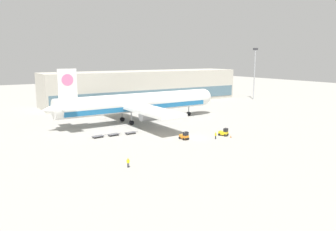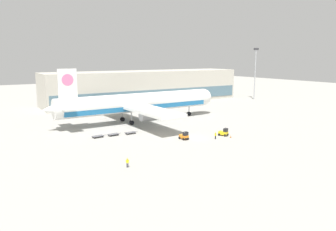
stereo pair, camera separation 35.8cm
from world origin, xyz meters
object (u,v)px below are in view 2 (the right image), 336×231
(baggage_dolly_second, at_px, (113,134))
(ground_crew_near, at_px, (127,162))
(baggage_dolly_lead, at_px, (98,136))
(light_mast, at_px, (255,70))
(baggage_tug_mid, at_px, (184,136))
(ground_crew_far, at_px, (216,135))
(traffic_cone_near, at_px, (231,136))
(baggage_dolly_third, at_px, (131,132))
(airplane_main, at_px, (136,103))
(baggage_tug_foreground, at_px, (224,132))

(baggage_dolly_second, xyz_separation_m, ground_crew_near, (-7.48, -24.61, 0.67))
(baggage_dolly_second, bearing_deg, baggage_dolly_lead, 172.04)
(light_mast, xyz_separation_m, baggage_tug_mid, (-73.08, -46.36, -13.13))
(ground_crew_far, xyz_separation_m, traffic_cone_near, (4.24, -0.88, -0.70))
(baggage_dolly_lead, relative_size, baggage_dolly_third, 1.00)
(traffic_cone_near, bearing_deg, ground_crew_near, -167.84)
(light_mast, height_order, baggage_dolly_second, light_mast)
(airplane_main, bearing_deg, baggage_dolly_third, -123.18)
(baggage_tug_mid, distance_m, baggage_dolly_lead, 21.87)
(ground_crew_far, bearing_deg, airplane_main, 10.29)
(traffic_cone_near, bearing_deg, baggage_dolly_second, 143.86)
(ground_crew_near, relative_size, traffic_cone_near, 2.60)
(baggage_tug_mid, height_order, ground_crew_near, baggage_tug_mid)
(baggage_dolly_second, relative_size, baggage_dolly_third, 1.00)
(baggage_tug_mid, relative_size, baggage_dolly_lead, 0.67)
(ground_crew_near, height_order, traffic_cone_near, ground_crew_near)
(airplane_main, distance_m, baggage_dolly_third, 17.43)
(baggage_tug_foreground, height_order, ground_crew_far, baggage_tug_foreground)
(baggage_dolly_lead, relative_size, baggage_dolly_second, 1.00)
(light_mast, distance_m, ground_crew_far, 84.24)
(baggage_tug_mid, xyz_separation_m, traffic_cone_near, (10.98, -4.78, -0.54))
(airplane_main, bearing_deg, traffic_cone_near, -71.83)
(baggage_dolly_third, relative_size, ground_crew_near, 2.10)
(baggage_tug_mid, bearing_deg, baggage_dolly_lead, -130.39)
(ground_crew_near, bearing_deg, baggage_dolly_second, -84.96)
(airplane_main, bearing_deg, ground_crew_near, -119.86)
(traffic_cone_near, bearing_deg, baggage_dolly_lead, 147.87)
(light_mast, bearing_deg, traffic_cone_near, -140.53)
(baggage_dolly_second, xyz_separation_m, baggage_dolly_third, (4.62, -0.58, 0.00))
(baggage_dolly_lead, xyz_separation_m, ground_crew_near, (-3.31, -24.74, 0.67))
(light_mast, bearing_deg, baggage_dolly_third, -157.45)
(traffic_cone_near, bearing_deg, baggage_dolly_third, 138.91)
(baggage_tug_foreground, bearing_deg, baggage_tug_mid, -126.68)
(airplane_main, height_order, baggage_dolly_third, airplane_main)
(ground_crew_near, bearing_deg, baggage_dolly_third, -94.78)
(baggage_dolly_lead, height_order, baggage_dolly_second, same)
(baggage_dolly_third, height_order, ground_crew_far, ground_crew_far)
(baggage_tug_mid, bearing_deg, airplane_main, 176.27)
(light_mast, relative_size, baggage_dolly_third, 6.46)
(baggage_dolly_lead, relative_size, ground_crew_near, 2.10)
(light_mast, relative_size, baggage_dolly_second, 6.46)
(airplane_main, xyz_separation_m, baggage_dolly_second, (-13.42, -13.44, -5.45))
(baggage_tug_foreground, relative_size, baggage_dolly_third, 0.74)
(baggage_dolly_lead, distance_m, baggage_dolly_third, 8.81)
(ground_crew_near, bearing_deg, baggage_dolly_lead, -75.69)
(baggage_dolly_lead, bearing_deg, ground_crew_near, -103.79)
(baggage_dolly_second, bearing_deg, light_mast, 14.96)
(baggage_tug_mid, xyz_separation_m, ground_crew_far, (6.74, -3.90, 0.16))
(baggage_tug_mid, xyz_separation_m, baggage_dolly_second, (-13.34, 12.98, -0.49))
(baggage_tug_foreground, distance_m, ground_crew_near, 33.13)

